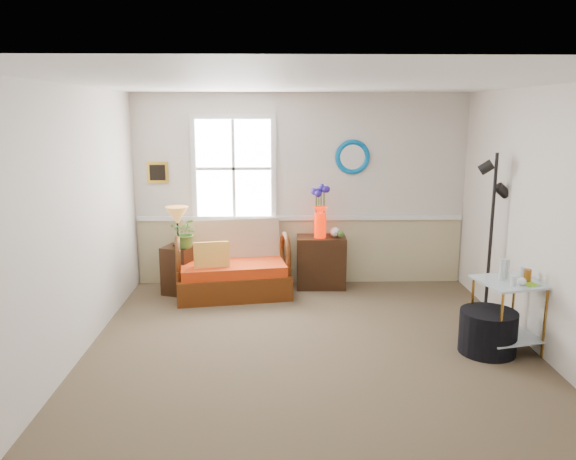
{
  "coord_description": "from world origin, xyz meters",
  "views": [
    {
      "loc": [
        -0.36,
        -5.08,
        2.35
      ],
      "look_at": [
        -0.22,
        0.4,
        1.19
      ],
      "focal_mm": 35.0,
      "sensor_mm": 36.0,
      "label": 1
    }
  ],
  "objects_px": {
    "lamp_stand": "(179,270)",
    "cabinet": "(321,262)",
    "ottoman": "(488,332)",
    "loveseat": "(233,260)",
    "side_table": "(507,316)",
    "floor_lamp": "(491,237)"
  },
  "relations": [
    {
      "from": "lamp_stand",
      "to": "cabinet",
      "type": "height_order",
      "value": "cabinet"
    },
    {
      "from": "cabinet",
      "to": "ottoman",
      "type": "height_order",
      "value": "cabinet"
    },
    {
      "from": "loveseat",
      "to": "lamp_stand",
      "type": "relative_size",
      "value": 2.27
    },
    {
      "from": "side_table",
      "to": "floor_lamp",
      "type": "relative_size",
      "value": 0.38
    },
    {
      "from": "cabinet",
      "to": "ottoman",
      "type": "distance_m",
      "value": 2.63
    },
    {
      "from": "loveseat",
      "to": "ottoman",
      "type": "bearing_deg",
      "value": -44.11
    },
    {
      "from": "loveseat",
      "to": "ottoman",
      "type": "relative_size",
      "value": 2.58
    },
    {
      "from": "side_table",
      "to": "floor_lamp",
      "type": "height_order",
      "value": "floor_lamp"
    },
    {
      "from": "lamp_stand",
      "to": "cabinet",
      "type": "bearing_deg",
      "value": 6.71
    },
    {
      "from": "lamp_stand",
      "to": "floor_lamp",
      "type": "bearing_deg",
      "value": -14.7
    },
    {
      "from": "floor_lamp",
      "to": "lamp_stand",
      "type": "bearing_deg",
      "value": -175.75
    },
    {
      "from": "loveseat",
      "to": "lamp_stand",
      "type": "bearing_deg",
      "value": 162.67
    },
    {
      "from": "loveseat",
      "to": "side_table",
      "type": "bearing_deg",
      "value": -41.68
    },
    {
      "from": "cabinet",
      "to": "floor_lamp",
      "type": "distance_m",
      "value": 2.26
    },
    {
      "from": "loveseat",
      "to": "floor_lamp",
      "type": "bearing_deg",
      "value": -25.49
    },
    {
      "from": "side_table",
      "to": "ottoman",
      "type": "height_order",
      "value": "side_table"
    },
    {
      "from": "ottoman",
      "to": "loveseat",
      "type": "bearing_deg",
      "value": 145.15
    },
    {
      "from": "cabinet",
      "to": "floor_lamp",
      "type": "bearing_deg",
      "value": -31.48
    },
    {
      "from": "lamp_stand",
      "to": "ottoman",
      "type": "bearing_deg",
      "value": -30.06
    },
    {
      "from": "cabinet",
      "to": "ottoman",
      "type": "bearing_deg",
      "value": -53.97
    },
    {
      "from": "ottoman",
      "to": "lamp_stand",
      "type": "bearing_deg",
      "value": 149.94
    },
    {
      "from": "cabinet",
      "to": "side_table",
      "type": "height_order",
      "value": "side_table"
    }
  ]
}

